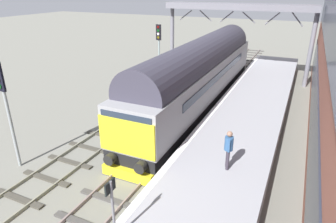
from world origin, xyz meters
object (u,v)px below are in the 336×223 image
at_px(platform_number_sign, 112,201).
at_px(waiting_passenger, 229,147).
at_px(diesel_locomotive, 200,73).
at_px(signal_post_mid, 159,45).
at_px(signal_post_near, 5,101).

distance_m(platform_number_sign, waiting_passenger, 5.32).
distance_m(diesel_locomotive, waiting_passenger, 9.02).
bearing_deg(platform_number_sign, diesel_locomotive, 98.58).
relative_size(signal_post_mid, platform_number_sign, 2.47).
bearing_deg(signal_post_mid, diesel_locomotive, -40.00).
bearing_deg(diesel_locomotive, signal_post_near, -116.37).
xyz_separation_m(platform_number_sign, waiting_passenger, (2.04, 4.90, -0.32)).
height_order(signal_post_near, platform_number_sign, signal_post_near).
height_order(diesel_locomotive, signal_post_mid, signal_post_mid).
distance_m(signal_post_near, platform_number_sign, 7.62).
xyz_separation_m(diesel_locomotive, waiting_passenger, (4.00, -8.07, -0.49)).
distance_m(diesel_locomotive, signal_post_mid, 6.77).
bearing_deg(diesel_locomotive, platform_number_sign, -81.42).
distance_m(signal_post_near, signal_post_mid, 14.75).
bearing_deg(waiting_passenger, signal_post_near, 87.61).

